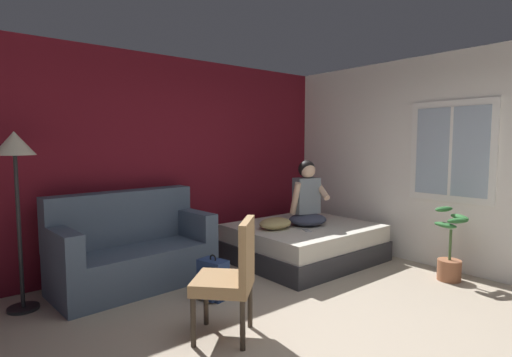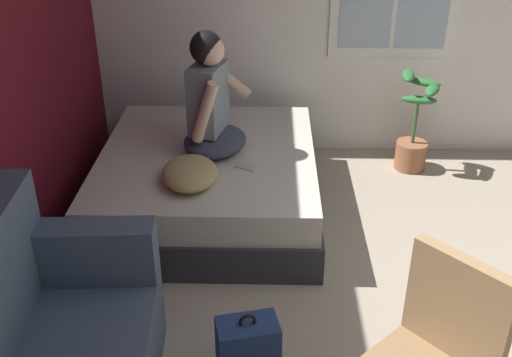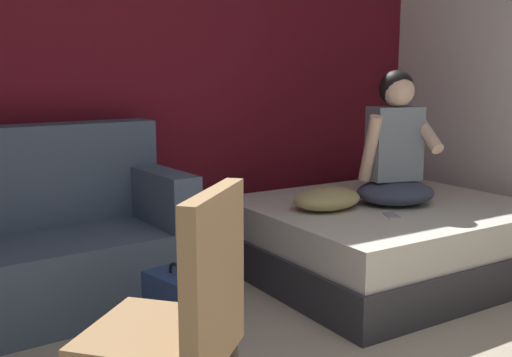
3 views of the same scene
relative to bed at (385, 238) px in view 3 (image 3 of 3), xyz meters
name	(u,v)px [view 3 (image 3 of 3)]	position (x,y,z in m)	size (l,w,h in m)	color
wall_back_accent	(113,71)	(-1.47, 1.11, 1.11)	(10.10, 0.16, 2.70)	maroon
bed	(385,238)	(0.00, 0.00, 0.00)	(1.81, 1.59, 0.48)	#2D2D33
couch	(28,244)	(-2.18, 0.55, 0.16)	(1.75, 0.93, 1.04)	#47566B
side_chair	(178,321)	(-2.04, -1.14, 0.30)	(0.65, 0.65, 0.98)	#382D23
person_seated	(395,151)	(0.02, -0.04, 0.60)	(0.62, 0.56, 0.88)	#383D51
backpack	(174,316)	(-1.71, -0.36, -0.04)	(0.29, 0.33, 0.46)	navy
throw_pillow	(327,199)	(-0.46, 0.07, 0.31)	(0.48, 0.36, 0.14)	tan
cell_phone	(392,215)	(-0.24, -0.29, 0.25)	(0.07, 0.14, 0.01)	#B7B7BC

